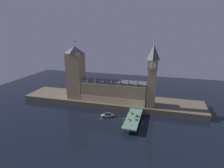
% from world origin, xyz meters
% --- Properties ---
extents(ground_plane, '(400.00, 400.00, 0.00)m').
position_xyz_m(ground_plane, '(0.00, 0.00, 0.00)').
color(ground_plane, black).
extents(embankment, '(220.00, 42.00, 6.71)m').
position_xyz_m(embankment, '(0.00, 39.00, 3.35)').
color(embankment, brown).
rests_on(embankment, ground_plane).
extents(parliament_hall, '(75.45, 17.19, 30.43)m').
position_xyz_m(parliament_hall, '(6.29, 28.91, 19.37)').
color(parliament_hall, '#9E845B').
rests_on(parliament_hall, embankment).
extents(clock_tower, '(10.42, 10.53, 69.34)m').
position_xyz_m(clock_tower, '(49.59, 25.70, 43.41)').
color(clock_tower, '#9E845B').
rests_on(clock_tower, embankment).
extents(victoria_tower, '(18.29, 18.29, 69.93)m').
position_xyz_m(victoria_tower, '(-41.77, 30.47, 38.82)').
color(victoria_tower, '#9E845B').
rests_on(victoria_tower, embankment).
extents(bridge, '(13.44, 46.00, 5.79)m').
position_xyz_m(bridge, '(35.41, -5.00, 4.05)').
color(bridge, slate).
rests_on(bridge, ground_plane).
extents(car_northbound_lead, '(2.12, 3.87, 1.41)m').
position_xyz_m(car_northbound_lead, '(32.45, 3.51, 6.45)').
color(car_northbound_lead, yellow).
rests_on(car_northbound_lead, bridge).
extents(car_northbound_trail, '(1.86, 4.75, 1.38)m').
position_xyz_m(car_northbound_trail, '(32.45, -11.49, 6.43)').
color(car_northbound_trail, silver).
rests_on(car_northbound_trail, bridge).
extents(car_southbound_lead, '(2.01, 4.59, 1.36)m').
position_xyz_m(car_southbound_lead, '(38.37, -8.99, 6.43)').
color(car_southbound_lead, yellow).
rests_on(car_southbound_lead, bridge).
extents(car_southbound_trail, '(2.03, 3.95, 1.35)m').
position_xyz_m(car_southbound_trail, '(38.37, -1.06, 6.42)').
color(car_southbound_trail, navy).
rests_on(car_southbound_trail, bridge).
extents(pedestrian_near_rail, '(0.38, 0.38, 1.80)m').
position_xyz_m(pedestrian_near_rail, '(29.50, -12.96, 6.74)').
color(pedestrian_near_rail, black).
rests_on(pedestrian_near_rail, bridge).
extents(street_lamp_near, '(1.34, 0.60, 5.86)m').
position_xyz_m(street_lamp_near, '(29.10, -19.72, 9.46)').
color(street_lamp_near, '#2D3333').
rests_on(street_lamp_near, bridge).
extents(street_lamp_mid, '(1.34, 0.60, 6.67)m').
position_xyz_m(street_lamp_mid, '(41.72, -5.00, 9.96)').
color(street_lamp_mid, '#2D3333').
rests_on(street_lamp_mid, bridge).
extents(street_lamp_far, '(1.34, 0.60, 7.20)m').
position_xyz_m(street_lamp_far, '(29.10, 9.72, 10.28)').
color(street_lamp_far, '#2D3333').
rests_on(street_lamp_far, bridge).
extents(boat_upstream, '(15.09, 7.78, 4.51)m').
position_xyz_m(boat_upstream, '(7.29, 1.92, 1.65)').
color(boat_upstream, '#B2A893').
rests_on(boat_upstream, ground_plane).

